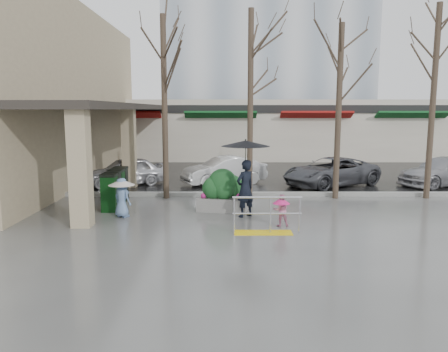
{
  "coord_description": "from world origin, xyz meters",
  "views": [
    {
      "loc": [
        0.23,
        -12.86,
        3.37
      ],
      "look_at": [
        0.22,
        0.7,
        1.3
      ],
      "focal_mm": 35.0,
      "sensor_mm": 36.0,
      "label": 1
    }
  ],
  "objects_px": {
    "tree_midwest": "(251,58)",
    "news_boxes": "(115,188)",
    "child_blue": "(122,193)",
    "car_c": "(331,172)",
    "planter": "(223,191)",
    "tree_west": "(164,62)",
    "tree_mideast": "(340,69)",
    "car_d": "(444,171)",
    "woman": "(245,168)",
    "car_b": "(224,170)",
    "car_a": "(125,171)",
    "child_pink": "(281,208)",
    "tree_east": "(436,54)",
    "handrail": "(265,220)"
  },
  "relations": [
    {
      "from": "child_blue",
      "to": "car_c",
      "type": "height_order",
      "value": "car_c"
    },
    {
      "from": "news_boxes",
      "to": "car_c",
      "type": "distance_m",
      "value": 9.51
    },
    {
      "from": "handrail",
      "to": "tree_east",
      "type": "xyz_separation_m",
      "value": [
        6.64,
        4.8,
        5.01
      ]
    },
    {
      "from": "tree_midwest",
      "to": "planter",
      "type": "distance_m",
      "value": 5.11
    },
    {
      "from": "planter",
      "to": "car_a",
      "type": "bearing_deg",
      "value": 131.62
    },
    {
      "from": "tree_west",
      "to": "news_boxes",
      "type": "height_order",
      "value": "tree_west"
    },
    {
      "from": "tree_west",
      "to": "news_boxes",
      "type": "bearing_deg",
      "value": -140.75
    },
    {
      "from": "car_d",
      "to": "car_c",
      "type": "bearing_deg",
      "value": -109.42
    },
    {
      "from": "tree_west",
      "to": "planter",
      "type": "xyz_separation_m",
      "value": [
        2.18,
        -2.08,
        -4.4
      ]
    },
    {
      "from": "tree_midwest",
      "to": "car_c",
      "type": "relative_size",
      "value": 1.54
    },
    {
      "from": "tree_mideast",
      "to": "car_a",
      "type": "xyz_separation_m",
      "value": [
        -8.72,
        2.87,
        -4.23
      ]
    },
    {
      "from": "tree_west",
      "to": "child_blue",
      "type": "xyz_separation_m",
      "value": [
        -1.0,
        -2.98,
        -4.32
      ]
    },
    {
      "from": "tree_west",
      "to": "car_d",
      "type": "xyz_separation_m",
      "value": [
        12.06,
        2.87,
        -4.45
      ]
    },
    {
      "from": "tree_west",
      "to": "child_blue",
      "type": "bearing_deg",
      "value": -108.54
    },
    {
      "from": "handrail",
      "to": "car_c",
      "type": "bearing_deg",
      "value": 64.37
    },
    {
      "from": "woman",
      "to": "planter",
      "type": "bearing_deg",
      "value": -88.74
    },
    {
      "from": "tree_midwest",
      "to": "news_boxes",
      "type": "xyz_separation_m",
      "value": [
        -4.82,
        -1.32,
        -4.6
      ]
    },
    {
      "from": "child_blue",
      "to": "car_d",
      "type": "xyz_separation_m",
      "value": [
        13.06,
        5.85,
        -0.14
      ]
    },
    {
      "from": "tree_mideast",
      "to": "car_d",
      "type": "distance_m",
      "value": 7.55
    },
    {
      "from": "tree_mideast",
      "to": "child_blue",
      "type": "relative_size",
      "value": 5.2
    },
    {
      "from": "tree_west",
      "to": "car_b",
      "type": "bearing_deg",
      "value": 54.98
    },
    {
      "from": "planter",
      "to": "news_boxes",
      "type": "distance_m",
      "value": 3.87
    },
    {
      "from": "woman",
      "to": "news_boxes",
      "type": "relative_size",
      "value": 1.08
    },
    {
      "from": "planter",
      "to": "car_c",
      "type": "bearing_deg",
      "value": 45.15
    },
    {
      "from": "child_blue",
      "to": "news_boxes",
      "type": "bearing_deg",
      "value": -36.21
    },
    {
      "from": "tree_midwest",
      "to": "tree_mideast",
      "type": "bearing_deg",
      "value": -0.0
    },
    {
      "from": "planter",
      "to": "car_b",
      "type": "bearing_deg",
      "value": 89.47
    },
    {
      "from": "handrail",
      "to": "woman",
      "type": "height_order",
      "value": "woman"
    },
    {
      "from": "planter",
      "to": "child_blue",
      "type": "bearing_deg",
      "value": -164.19
    },
    {
      "from": "tree_midwest",
      "to": "child_blue",
      "type": "relative_size",
      "value": 5.6
    },
    {
      "from": "child_blue",
      "to": "car_b",
      "type": "relative_size",
      "value": 0.33
    },
    {
      "from": "tree_midwest",
      "to": "planter",
      "type": "height_order",
      "value": "tree_midwest"
    },
    {
      "from": "tree_east",
      "to": "news_boxes",
      "type": "xyz_separation_m",
      "value": [
        -11.62,
        -1.32,
        -4.75
      ]
    },
    {
      "from": "news_boxes",
      "to": "handrail",
      "type": "bearing_deg",
      "value": -36.04
    },
    {
      "from": "child_pink",
      "to": "car_d",
      "type": "bearing_deg",
      "value": -142.86
    },
    {
      "from": "car_d",
      "to": "handrail",
      "type": "bearing_deg",
      "value": -69.47
    },
    {
      "from": "tree_west",
      "to": "planter",
      "type": "bearing_deg",
      "value": -43.7
    },
    {
      "from": "handrail",
      "to": "car_d",
      "type": "xyz_separation_m",
      "value": [
        8.7,
        7.67,
        0.25
      ]
    },
    {
      "from": "car_b",
      "to": "woman",
      "type": "bearing_deg",
      "value": -18.93
    },
    {
      "from": "news_boxes",
      "to": "car_a",
      "type": "distance_m",
      "value": 4.24
    },
    {
      "from": "woman",
      "to": "planter",
      "type": "xyz_separation_m",
      "value": [
        -0.71,
        0.86,
        -0.87
      ]
    },
    {
      "from": "car_d",
      "to": "woman",
      "type": "bearing_deg",
      "value": -78.52
    },
    {
      "from": "car_b",
      "to": "car_c",
      "type": "height_order",
      "value": "same"
    },
    {
      "from": "tree_east",
      "to": "child_blue",
      "type": "distance_m",
      "value": 12.3
    },
    {
      "from": "planter",
      "to": "car_a",
      "type": "height_order",
      "value": "planter"
    },
    {
      "from": "tree_mideast",
      "to": "woman",
      "type": "xyz_separation_m",
      "value": [
        -3.61,
        -2.94,
        -3.31
      ]
    },
    {
      "from": "tree_west",
      "to": "tree_midwest",
      "type": "bearing_deg",
      "value": 0.0
    },
    {
      "from": "child_pink",
      "to": "news_boxes",
      "type": "relative_size",
      "value": 0.41
    },
    {
      "from": "tree_mideast",
      "to": "news_boxes",
      "type": "bearing_deg",
      "value": -170.76
    },
    {
      "from": "car_b",
      "to": "car_c",
      "type": "distance_m",
      "value": 4.77
    }
  ]
}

